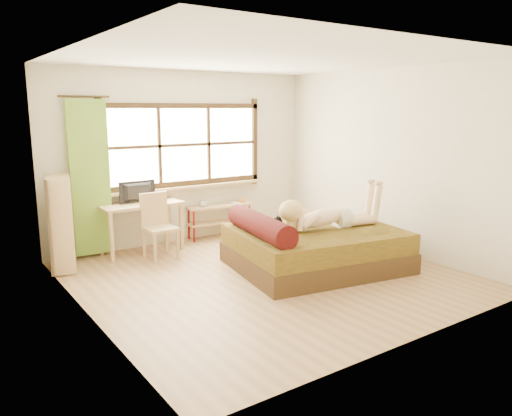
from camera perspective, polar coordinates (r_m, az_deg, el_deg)
floor at (r=6.48m, az=1.21°, el=-7.77°), size 4.50×4.50×0.00m
ceiling at (r=6.15m, az=1.32°, el=16.74°), size 4.50×4.50×0.00m
wall_back at (r=8.09m, az=-8.18°, el=5.74°), size 4.50×0.00×4.50m
wall_front at (r=4.57m, az=18.09°, el=1.08°), size 4.50×0.00×4.50m
wall_left at (r=5.19m, az=-19.29°, el=2.18°), size 0.00×4.50×4.50m
wall_right at (r=7.70m, az=15.00°, el=5.20°), size 0.00×4.50×4.50m
window at (r=8.05m, az=-8.12°, el=6.85°), size 2.80×0.16×1.46m
curtain at (r=7.44m, az=-18.46°, el=3.25°), size 0.55×0.10×2.20m
bed at (r=6.77m, az=6.47°, el=-4.43°), size 2.39×2.04×0.81m
woman at (r=6.73m, az=8.20°, el=0.37°), size 1.54×0.67×0.64m
kitten at (r=6.34m, az=1.45°, el=-1.97°), size 0.34×0.18×0.26m
desk at (r=7.56m, az=-13.02°, el=-0.20°), size 1.21×0.59×0.75m
monitor at (r=7.56m, az=-13.24°, el=1.79°), size 0.56×0.09×0.32m
chair at (r=7.29m, az=-11.20°, el=-1.57°), size 0.43×0.43×0.93m
pipe_shelf at (r=8.33m, az=-4.12°, el=-0.61°), size 1.12×0.39×0.62m
cup at (r=8.14m, az=-6.03°, el=0.50°), size 0.14×0.14×0.10m
book at (r=8.40m, az=-3.03°, el=0.58°), size 0.17×0.22×0.02m
bookshelf at (r=7.02m, az=-21.44°, el=-1.69°), size 0.42×0.60×1.25m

